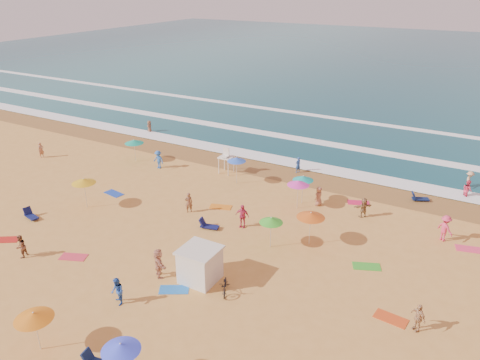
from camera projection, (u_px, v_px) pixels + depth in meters
The scene contains 12 objects.
ground at pixel (230, 237), 32.39m from camera, with size 220.00×220.00×0.00m, color gold.
ocean at pixel (431, 62), 99.49m from camera, with size 220.00×140.00×0.18m, color #0C4756.
wet_sand at pixel (300, 176), 42.37m from camera, with size 220.00×220.00×0.00m, color olive.
surf_foam at pixel (333, 147), 49.38m from camera, with size 200.00×18.70×0.05m.
cabana at pixel (200, 265), 27.44m from camera, with size 2.00×2.00×2.00m, color silver.
cabana_roof at pixel (199, 250), 27.02m from camera, with size 2.20×2.20×0.12m, color silver.
bicycle at pixel (225, 286), 26.56m from camera, with size 0.59×1.70×0.89m, color black.
lifeguard_stand at pixel (226, 162), 42.64m from camera, with size 1.20×1.20×2.10m, color white, non-canonical shape.
beach_umbrellas at pixel (257, 221), 30.05m from camera, with size 66.92×28.84×0.67m.
loungers at pixel (333, 306), 25.32m from camera, with size 43.16×26.52×0.34m.
towels at pixel (213, 248), 31.07m from camera, with size 29.71×26.09×0.03m.
beachgoers at pixel (255, 203), 35.43m from camera, with size 40.22×27.48×2.13m.
Camera 1 is at (14.42, -24.17, 16.53)m, focal length 35.00 mm.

